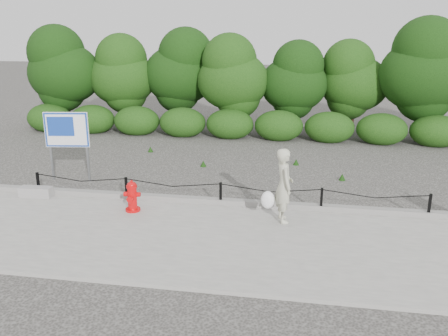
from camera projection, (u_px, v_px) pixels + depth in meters
name	position (u px, v px, depth m)	size (l,w,h in m)	color
ground	(221.00, 208.00, 12.07)	(90.00, 90.00, 0.00)	#2D2B28
sidewalk	(204.00, 240.00, 10.17)	(14.00, 4.00, 0.08)	gray
curb	(221.00, 201.00, 12.07)	(14.00, 0.22, 0.14)	slate
chain_barrier	(221.00, 191.00, 11.93)	(10.06, 0.06, 0.60)	black
treeline	(264.00, 74.00, 19.71)	(20.44, 3.67, 4.68)	black
fire_hydrant	(132.00, 196.00, 11.55)	(0.41, 0.42, 0.78)	red
pedestrian	(283.00, 186.00, 10.82)	(0.80, 0.73, 1.74)	#B5B49B
concrete_block	(36.00, 192.00, 12.56)	(0.85, 0.30, 0.27)	gray
advertising_sign	(67.00, 133.00, 13.77)	(1.28, 0.28, 2.06)	slate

